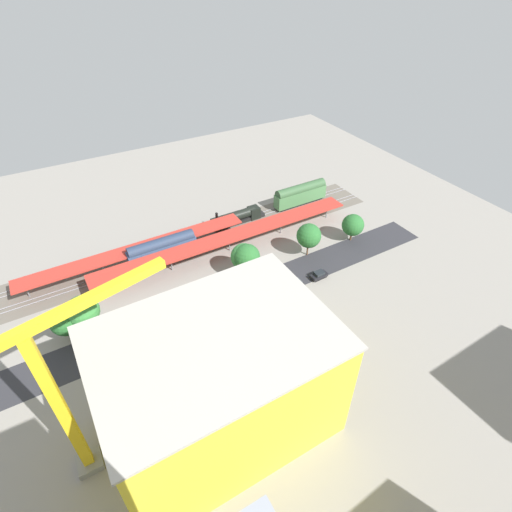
{
  "coord_description": "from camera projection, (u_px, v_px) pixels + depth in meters",
  "views": [
    {
      "loc": [
        25.7,
        61.18,
        61.25
      ],
      "look_at": [
        -7.69,
        2.28,
        8.59
      ],
      "focal_mm": 28.07,
      "sensor_mm": 36.0,
      "label": 1
    }
  ],
  "objects": [
    {
      "name": "street_tree_5",
      "position": [
        247.0,
        257.0,
        90.14
      ],
      "size": [
        6.19,
        6.19,
        8.82
      ],
      "color": "brown",
      "rests_on": "ground"
    },
    {
      "name": "platform_canopy_near",
      "position": [
        229.0,
        237.0,
        99.06
      ],
      "size": [
        68.64,
        6.3,
        4.44
      ],
      "color": "#B73328",
      "rests_on": "ground"
    },
    {
      "name": "street_tree_2",
      "position": [
        65.0,
        320.0,
        76.11
      ],
      "size": [
        5.97,
        5.97,
        7.82
      ],
      "color": "brown",
      "rests_on": "ground"
    },
    {
      "name": "street_tree_0",
      "position": [
        83.0,
        311.0,
        76.23
      ],
      "size": [
        6.29,
        6.29,
        9.28
      ],
      "color": "brown",
      "rests_on": "ground"
    },
    {
      "name": "tower_crane",
      "position": [
        67.0,
        389.0,
        49.78
      ],
      "size": [
        22.93,
        7.07,
        30.13
      ],
      "color": "gray",
      "rests_on": "ground"
    },
    {
      "name": "parked_car_4",
      "position": [
        204.0,
        321.0,
        81.6
      ],
      "size": [
        4.82,
        1.97,
        1.59
      ],
      "color": "black",
      "rests_on": "ground"
    },
    {
      "name": "box_truck_2",
      "position": [
        238.0,
        320.0,
        80.58
      ],
      "size": [
        9.02,
        2.73,
        3.19
      ],
      "color": "black",
      "rests_on": "ground"
    },
    {
      "name": "parked_car_0",
      "position": [
        319.0,
        275.0,
        92.8
      ],
      "size": [
        4.13,
        2.01,
        1.73
      ],
      "color": "black",
      "rests_on": "ground"
    },
    {
      "name": "parked_car_2",
      "position": [
        266.0,
        296.0,
        87.3
      ],
      "size": [
        4.12,
        1.97,
        1.76
      ],
      "color": "black",
      "rests_on": "ground"
    },
    {
      "name": "construction_roof_slab",
      "position": [
        214.0,
        338.0,
        53.15
      ],
      "size": [
        33.34,
        23.9,
        0.4
      ],
      "primitive_type": "cube",
      "rotation": [
        0.0,
        0.0,
        0.01
      ],
      "color": "#B7B2A8",
      "rests_on": "construction_building"
    },
    {
      "name": "street_tree_3",
      "position": [
        244.0,
        257.0,
        90.89
      ],
      "size": [
        6.18,
        6.18,
        8.45
      ],
      "color": "brown",
      "rests_on": "ground"
    },
    {
      "name": "parked_car_1",
      "position": [
        293.0,
        283.0,
        90.64
      ],
      "size": [
        4.09,
        1.92,
        1.55
      ],
      "color": "black",
      "rests_on": "ground"
    },
    {
      "name": "street_tree_1",
      "position": [
        353.0,
        225.0,
        102.44
      ],
      "size": [
        5.68,
        5.68,
        7.48
      ],
      "color": "brown",
      "rests_on": "ground"
    },
    {
      "name": "platform_canopy_far",
      "position": [
        137.0,
        249.0,
        95.84
      ],
      "size": [
        55.0,
        5.71,
        3.92
      ],
      "color": "#B73328",
      "rests_on": "ground"
    },
    {
      "name": "box_truck_1",
      "position": [
        154.0,
        357.0,
        73.17
      ],
      "size": [
        9.8,
        2.76,
        3.59
      ],
      "color": "black",
      "rests_on": "ground"
    },
    {
      "name": "traffic_light",
      "position": [
        193.0,
        316.0,
        78.09
      ],
      "size": [
        0.5,
        0.36,
        6.01
      ],
      "color": "#333333",
      "rests_on": "ground"
    },
    {
      "name": "box_truck_0",
      "position": [
        157.0,
        354.0,
        73.89
      ],
      "size": [
        10.29,
        3.5,
        3.25
      ],
      "color": "black",
      "rests_on": "ground"
    },
    {
      "name": "parked_car_3",
      "position": [
        237.0,
        307.0,
        84.65
      ],
      "size": [
        4.04,
        1.77,
        1.63
      ],
      "color": "black",
      "rests_on": "ground"
    },
    {
      "name": "street_asphalt",
      "position": [
        228.0,
        300.0,
        87.37
      ],
      "size": [
        109.37,
        10.52,
        0.01
      ],
      "primitive_type": "cube",
      "rotation": [
        0.0,
        0.0,
        0.01
      ],
      "color": "#2D2D33",
      "rests_on": "ground"
    },
    {
      "name": "rail_bed",
      "position": [
        187.0,
        244.0,
        103.68
      ],
      "size": [
        109.43,
        14.98,
        0.01
      ],
      "primitive_type": "cube",
      "rotation": [
        0.0,
        0.0,
        0.01
      ],
      "color": "#665E54",
      "rests_on": "ground"
    },
    {
      "name": "freight_coach_far",
      "position": [
        162.0,
        248.0,
        97.07
      ],
      "size": [
        17.04,
        3.14,
        5.95
      ],
      "color": "black",
      "rests_on": "ground"
    },
    {
      "name": "ground_plane",
      "position": [
        221.0,
        291.0,
        89.62
      ],
      "size": [
        174.81,
        174.81,
        0.0
      ],
      "primitive_type": "plane",
      "color": "gray",
      "rests_on": "ground"
    },
    {
      "name": "track_rails",
      "position": [
        187.0,
        244.0,
        103.57
      ],
      "size": [
        109.24,
        8.54,
        0.12
      ],
      "color": "#9E9EA8",
      "rests_on": "ground"
    },
    {
      "name": "passenger_coach",
      "position": [
        300.0,
        194.0,
        117.99
      ],
      "size": [
        16.82,
        3.28,
        6.34
      ],
      "color": "black",
      "rests_on": "ground"
    },
    {
      "name": "construction_building",
      "position": [
        218.0,
        383.0,
        59.35
      ],
      "size": [
        32.73,
        23.29,
        19.8
      ],
      "primitive_type": "cube",
      "rotation": [
        0.0,
        0.0,
        0.01
      ],
      "color": "yellow",
      "rests_on": "ground"
    },
    {
      "name": "locomotive",
      "position": [
        238.0,
        217.0,
        110.9
      ],
      "size": [
        16.0,
        2.89,
        4.99
      ],
      "color": "black",
      "rests_on": "ground"
    },
    {
      "name": "street_tree_4",
      "position": [
        309.0,
        236.0,
        96.7
      ],
      "size": [
        6.03,
        6.03,
        8.79
      ],
      "color": "brown",
      "rests_on": "ground"
    }
  ]
}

